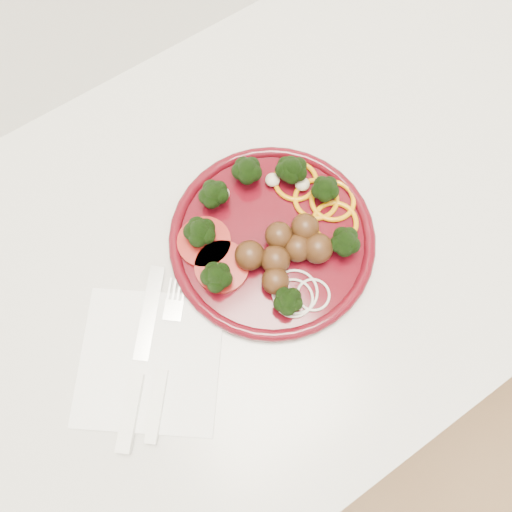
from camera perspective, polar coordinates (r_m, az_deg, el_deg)
counter at (r=1.04m, az=-10.90°, el=-13.51°), size 2.40×0.60×0.90m
plate at (r=0.59m, az=1.96°, el=2.47°), size 0.25×0.25×0.05m
napkin at (r=0.58m, az=-12.02°, el=-11.53°), size 0.22×0.22×0.00m
knife at (r=0.57m, az=-13.50°, el=-13.55°), size 0.15×0.17×0.01m
fork at (r=0.57m, az=-10.88°, el=-14.30°), size 0.13×0.15×0.01m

